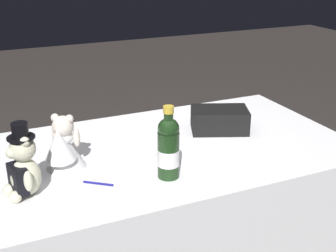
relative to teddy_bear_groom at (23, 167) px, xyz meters
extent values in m
cube|color=white|center=(0.64, 0.18, -0.48)|extent=(1.63, 0.94, 0.74)
ellipsoid|color=beige|center=(0.01, 0.00, -0.04)|extent=(0.11, 0.10, 0.14)
cube|color=black|center=(-0.02, -0.01, -0.04)|extent=(0.06, 0.10, 0.11)
sphere|color=beige|center=(0.01, 0.00, 0.07)|extent=(0.09, 0.09, 0.09)
sphere|color=beige|center=(-0.03, -0.01, 0.06)|extent=(0.04, 0.04, 0.04)
sphere|color=beige|center=(0.00, 0.03, 0.11)|extent=(0.04, 0.04, 0.04)
sphere|color=beige|center=(0.02, -0.03, 0.11)|extent=(0.04, 0.04, 0.04)
ellipsoid|color=beige|center=(-0.02, 0.05, -0.03)|extent=(0.03, 0.03, 0.08)
ellipsoid|color=beige|center=(0.01, -0.06, -0.03)|extent=(0.03, 0.03, 0.08)
sphere|color=beige|center=(-0.05, 0.02, -0.09)|extent=(0.05, 0.05, 0.05)
sphere|color=beige|center=(-0.04, -0.04, -0.09)|extent=(0.05, 0.05, 0.05)
cylinder|color=black|center=(0.01, 0.00, 0.11)|extent=(0.10, 0.10, 0.01)
cylinder|color=black|center=(0.01, 0.00, 0.14)|extent=(0.06, 0.06, 0.05)
cone|color=white|center=(0.18, 0.16, -0.04)|extent=(0.16, 0.16, 0.14)
ellipsoid|color=white|center=(0.18, 0.16, 0.02)|extent=(0.07, 0.07, 0.06)
sphere|color=beige|center=(0.18, 0.16, 0.07)|extent=(0.09, 0.09, 0.09)
sphere|color=beige|center=(0.20, 0.19, 0.06)|extent=(0.04, 0.04, 0.04)
sphere|color=beige|center=(0.21, 0.15, 0.10)|extent=(0.03, 0.03, 0.03)
sphere|color=beige|center=(0.16, 0.18, 0.10)|extent=(0.03, 0.03, 0.03)
ellipsoid|color=beige|center=(0.23, 0.15, 0.01)|extent=(0.03, 0.03, 0.08)
ellipsoid|color=beige|center=(0.16, 0.21, 0.01)|extent=(0.03, 0.03, 0.08)
cone|color=white|center=(0.16, 0.13, 0.01)|extent=(0.18, 0.18, 0.14)
cylinder|color=#193316|center=(0.53, -0.08, -0.02)|extent=(0.08, 0.08, 0.19)
sphere|color=#193316|center=(0.53, -0.08, 0.09)|extent=(0.08, 0.08, 0.08)
cylinder|color=#193316|center=(0.53, -0.08, 0.14)|extent=(0.04, 0.04, 0.07)
cylinder|color=gold|center=(0.53, -0.08, 0.17)|extent=(0.04, 0.04, 0.03)
cylinder|color=white|center=(0.53, -0.08, -0.03)|extent=(0.09, 0.09, 0.07)
cylinder|color=navy|center=(0.26, -0.03, -0.11)|extent=(0.10, 0.08, 0.01)
cone|color=silver|center=(0.21, 0.00, -0.11)|extent=(0.02, 0.01, 0.01)
cube|color=black|center=(0.95, 0.25, -0.06)|extent=(0.31, 0.26, 0.11)
cube|color=#B7B7BF|center=(0.98, 0.17, -0.06)|extent=(0.03, 0.02, 0.03)
cube|color=white|center=(0.59, 0.26, -0.10)|extent=(0.31, 0.34, 0.02)
camera|label=1|loc=(-0.12, -1.52, 0.73)|focal=48.62mm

